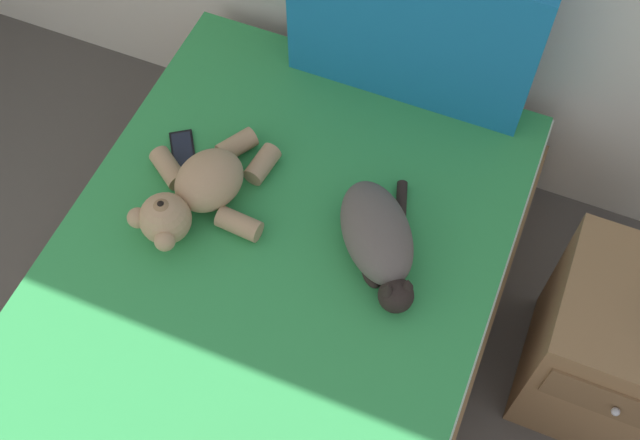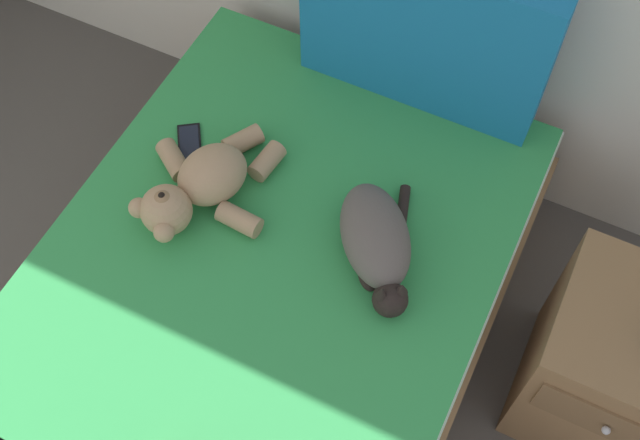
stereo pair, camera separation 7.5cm
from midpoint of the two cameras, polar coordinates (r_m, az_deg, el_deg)
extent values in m
cube|color=olive|center=(2.51, -3.56, -8.46)|extent=(1.30, 1.92, 0.33)
cube|color=white|center=(2.28, -3.89, -6.06)|extent=(1.26, 1.86, 0.17)
cube|color=green|center=(2.22, -3.34, -3.84)|extent=(1.25, 1.72, 0.02)
cube|color=#1972AD|center=(2.41, 8.62, 13.55)|extent=(0.77, 0.13, 0.54)
ellipsoid|color=#59514C|center=(2.19, 5.04, -1.15)|extent=(0.36, 0.39, 0.15)
sphere|color=black|center=(2.13, 6.18, -5.86)|extent=(0.10, 0.10, 0.10)
cone|color=black|center=(2.08, 7.06, -5.04)|extent=(0.04, 0.04, 0.04)
cone|color=black|center=(2.07, 5.59, -5.31)|extent=(0.04, 0.04, 0.04)
cylinder|color=black|center=(2.31, 7.02, 0.73)|extent=(0.08, 0.16, 0.03)
ellipsoid|color=black|center=(2.18, 4.53, -4.10)|extent=(0.10, 0.11, 0.04)
ellipsoid|color=tan|center=(2.30, -6.98, 3.31)|extent=(0.24, 0.27, 0.15)
sphere|color=tan|center=(2.26, -10.29, 0.70)|extent=(0.15, 0.15, 0.15)
sphere|color=#8E6B49|center=(2.21, -10.50, 1.39)|extent=(0.06, 0.06, 0.06)
sphere|color=black|center=(2.19, -10.60, 1.75)|extent=(0.02, 0.02, 0.02)
sphere|color=tan|center=(2.21, -10.44, -0.91)|extent=(0.06, 0.06, 0.06)
sphere|color=tan|center=(2.27, -12.24, 0.85)|extent=(0.06, 0.06, 0.06)
cylinder|color=tan|center=(2.26, -5.01, 0.01)|extent=(0.13, 0.07, 0.06)
cylinder|color=tan|center=(2.37, -3.02, 4.30)|extent=(0.08, 0.13, 0.06)
cylinder|color=tan|center=(2.40, -9.81, 4.32)|extent=(0.14, 0.13, 0.06)
cylinder|color=tan|center=(2.42, -4.79, 5.78)|extent=(0.12, 0.14, 0.06)
cube|color=black|center=(2.47, -8.70, 5.56)|extent=(0.14, 0.16, 0.01)
cube|color=black|center=(2.47, -8.71, 5.64)|extent=(0.12, 0.14, 0.00)
cube|color=olive|center=(2.50, 21.64, -10.04)|extent=(0.47, 0.46, 0.58)
cube|color=brown|center=(2.29, 21.27, -13.87)|extent=(0.40, 0.01, 0.16)
sphere|color=#B2B2B7|center=(2.29, 21.17, -14.23)|extent=(0.02, 0.02, 0.02)
camera|label=1|loc=(0.04, -89.05, 1.58)|focal=43.59mm
camera|label=2|loc=(0.04, 90.95, -1.58)|focal=43.59mm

